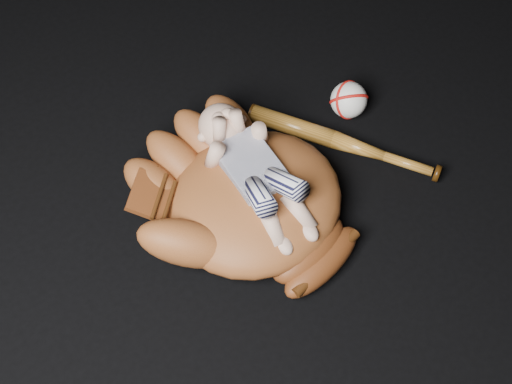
# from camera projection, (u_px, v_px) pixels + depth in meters

# --- Properties ---
(baseball_glove) EXTENTS (0.53, 0.58, 0.16)m
(baseball_glove) POSITION_uv_depth(u_px,v_px,m) (255.00, 196.00, 1.40)
(baseball_glove) COLOR brown
(baseball_glove) RESTS_ON ground
(newborn_baby) EXTENTS (0.20, 0.37, 0.14)m
(newborn_baby) POSITION_uv_depth(u_px,v_px,m) (258.00, 174.00, 1.37)
(newborn_baby) COLOR #D3A388
(newborn_baby) RESTS_ON baseball_glove
(baseball_bat) EXTENTS (0.25, 0.40, 0.04)m
(baseball_bat) POSITION_uv_depth(u_px,v_px,m) (344.00, 143.00, 1.55)
(baseball_bat) COLOR #935C1C
(baseball_bat) RESTS_ON ground
(baseball) EXTENTS (0.10, 0.10, 0.08)m
(baseball) POSITION_uv_depth(u_px,v_px,m) (349.00, 100.00, 1.59)
(baseball) COLOR white
(baseball) RESTS_ON ground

